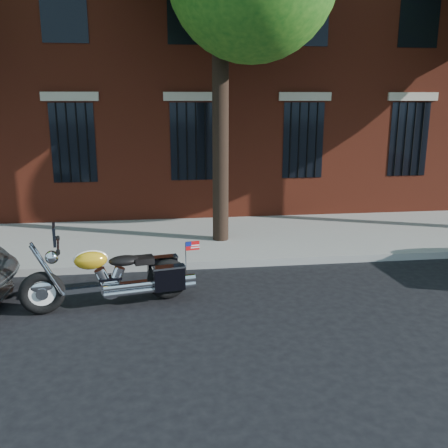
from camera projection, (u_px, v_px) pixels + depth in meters
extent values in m
plane|color=black|center=(213.00, 294.00, 8.68)|extent=(120.00, 120.00, 0.00)
cube|color=gray|center=(205.00, 264.00, 9.99)|extent=(40.00, 0.16, 0.15)
cube|color=gray|center=(198.00, 239.00, 11.80)|extent=(40.00, 3.60, 0.15)
cube|color=maroon|center=(180.00, 16.00, 16.89)|extent=(26.00, 10.00, 12.00)
cube|color=black|center=(191.00, 142.00, 13.06)|extent=(1.10, 0.14, 2.00)
cube|color=#B2A893|center=(191.00, 96.00, 12.75)|extent=(1.40, 0.20, 0.22)
cube|color=black|center=(189.00, 2.00, 12.23)|extent=(1.10, 0.14, 2.00)
cylinder|color=black|center=(192.00, 142.00, 12.98)|extent=(0.04, 0.04, 2.00)
cylinder|color=black|center=(220.00, 136.00, 10.92)|extent=(0.36, 0.36, 5.00)
torus|color=black|center=(42.00, 293.00, 7.77)|extent=(0.72, 0.29, 0.70)
torus|color=black|center=(168.00, 279.00, 8.37)|extent=(0.72, 0.29, 0.70)
cylinder|color=white|center=(42.00, 293.00, 7.77)|extent=(0.53, 0.16, 0.52)
cylinder|color=white|center=(168.00, 279.00, 8.37)|extent=(0.53, 0.16, 0.52)
ellipsoid|color=white|center=(42.00, 287.00, 7.74)|extent=(0.39, 0.20, 0.20)
ellipsoid|color=gold|center=(168.00, 272.00, 8.34)|extent=(0.39, 0.21, 0.20)
cube|color=white|center=(107.00, 287.00, 8.07)|extent=(1.56, 0.40, 0.08)
cylinder|color=white|center=(111.00, 288.00, 8.10)|extent=(0.36, 0.25, 0.34)
cylinder|color=white|center=(145.00, 288.00, 8.08)|extent=(1.31, 0.34, 0.09)
ellipsoid|color=gold|center=(91.00, 260.00, 7.89)|extent=(0.56, 0.39, 0.30)
ellipsoid|color=black|center=(124.00, 261.00, 8.06)|extent=(0.55, 0.39, 0.16)
cube|color=black|center=(163.00, 268.00, 8.58)|extent=(0.53, 0.26, 0.40)
cube|color=black|center=(169.00, 278.00, 8.08)|extent=(0.53, 0.26, 0.40)
cylinder|color=white|center=(58.00, 245.00, 7.67)|extent=(0.19, 0.81, 0.04)
sphere|color=white|center=(52.00, 257.00, 7.69)|extent=(0.25, 0.25, 0.21)
cube|color=black|center=(54.00, 235.00, 7.62)|extent=(0.12, 0.42, 0.29)
cube|color=red|center=(192.00, 246.00, 8.03)|extent=(0.23, 0.06, 0.15)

